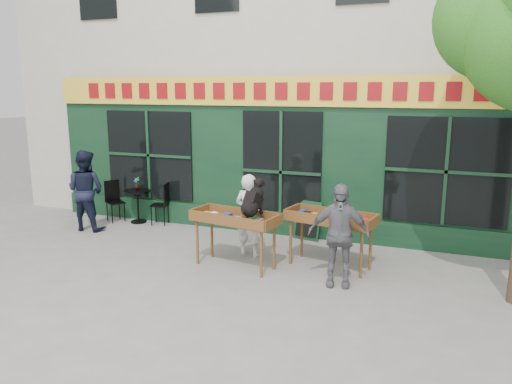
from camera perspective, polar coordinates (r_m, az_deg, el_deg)
ground at (r=8.63m, az=-2.11°, el=-8.97°), size 80.00×80.00×0.00m
building at (r=13.89m, az=8.13°, el=19.62°), size 14.00×7.26×10.00m
book_cart_center at (r=8.57m, az=-2.43°, el=-3.34°), size 1.58×0.85×0.99m
dog at (r=8.28m, az=-0.37°, el=-0.54°), size 0.43×0.65×0.60m
woman at (r=9.16m, az=-0.79°, el=-2.67°), size 0.61×0.45×1.54m
book_cart_right at (r=8.65m, az=8.52°, el=-3.32°), size 1.59×0.89×0.99m
man_right at (r=7.89m, az=9.43°, el=-4.87°), size 1.01×0.55×1.64m
bistro_table at (r=11.79m, az=-13.38°, el=-0.84°), size 0.60×0.60×0.76m
bistro_chair_left at (r=12.11m, az=-15.97°, el=-0.58°), size 0.50×0.50×0.95m
bistro_chair_right at (r=11.51m, az=-10.57°, el=-0.96°), size 0.44×0.44×0.95m
potted_plant at (r=11.72m, az=-13.46°, el=0.93°), size 0.18×0.15×0.30m
man_left at (r=11.45m, az=-18.89°, el=0.17°), size 0.90×0.72×1.75m
chalkboard at (r=10.29m, az=5.87°, el=-3.24°), size 0.58×0.29×0.79m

